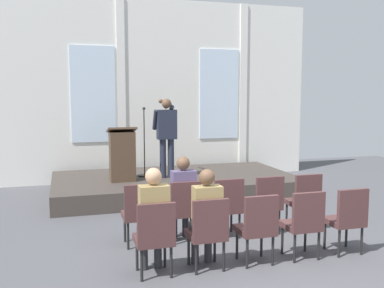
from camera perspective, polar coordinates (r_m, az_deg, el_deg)
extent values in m
plane|color=#4C4C51|center=(5.68, 10.18, -16.60)|extent=(16.83, 16.83, 0.00)
cube|color=silver|center=(11.38, -4.43, 6.93)|extent=(8.22, 0.10, 4.59)
cube|color=silver|center=(11.09, -12.74, 6.33)|extent=(1.08, 0.04, 2.36)
cube|color=silver|center=(11.16, -9.18, 6.87)|extent=(0.20, 0.08, 4.59)
cube|color=silver|center=(11.77, 3.54, 6.49)|extent=(1.08, 0.04, 2.36)
cube|color=silver|center=(12.03, 6.65, 6.89)|extent=(0.20, 0.08, 4.59)
cube|color=#3F3833|center=(9.94, -2.27, -5.24)|extent=(5.31, 2.78, 0.38)
cylinder|color=#232838|center=(9.65, -3.80, -1.90)|extent=(0.14, 0.14, 0.86)
cylinder|color=#232838|center=(9.69, -2.76, -1.85)|extent=(0.14, 0.14, 0.86)
cube|color=#232838|center=(9.58, -3.31, 2.56)|extent=(0.42, 0.22, 0.64)
cube|color=maroon|center=(9.69, -3.47, 3.06)|extent=(0.06, 0.01, 0.39)
sphere|color=brown|center=(9.57, -3.34, 5.28)|extent=(0.21, 0.21, 0.21)
cylinder|color=#232838|center=(9.60, -4.82, 3.16)|extent=(0.09, 0.28, 0.45)
cylinder|color=#232838|center=(9.73, -2.67, 4.69)|extent=(0.15, 0.36, 0.15)
cylinder|color=#232838|center=(9.84, -3.16, 5.00)|extent=(0.11, 0.34, 0.15)
sphere|color=brown|center=(10.07, -4.11, 5.59)|extent=(0.10, 0.10, 0.10)
cylinder|color=black|center=(9.92, -6.18, -4.10)|extent=(0.28, 0.28, 0.03)
cylinder|color=black|center=(9.81, -6.23, 0.15)|extent=(0.02, 0.02, 1.45)
sphere|color=#262626|center=(9.76, -6.29, 4.62)|extent=(0.07, 0.07, 0.07)
cube|color=#4C3828|center=(9.39, -9.07, -1.60)|extent=(0.52, 0.40, 1.05)
cube|color=#4C3828|center=(9.35, -9.14, 1.85)|extent=(0.60, 0.48, 0.14)
cylinder|color=black|center=(6.83, -5.69, -10.68)|extent=(0.04, 0.04, 0.40)
cylinder|color=black|center=(6.78, -8.73, -10.87)|extent=(0.04, 0.04, 0.40)
cylinder|color=black|center=(6.51, -5.12, -11.55)|extent=(0.04, 0.04, 0.40)
cylinder|color=black|center=(6.46, -8.32, -11.75)|extent=(0.04, 0.04, 0.40)
cube|color=#4C2D2D|center=(6.57, -6.99, -9.21)|extent=(0.46, 0.44, 0.08)
cube|color=#4C2D2D|center=(6.32, -6.74, -7.32)|extent=(0.46, 0.06, 0.46)
cylinder|color=black|center=(6.98, -0.13, -10.26)|extent=(0.04, 0.04, 0.40)
cylinder|color=black|center=(6.90, -3.05, -10.50)|extent=(0.04, 0.04, 0.40)
cylinder|color=black|center=(6.67, 0.71, -11.08)|extent=(0.04, 0.04, 0.40)
cylinder|color=black|center=(6.58, -2.35, -11.34)|extent=(0.04, 0.04, 0.40)
cube|color=#4C2D2D|center=(6.71, -1.21, -8.83)|extent=(0.46, 0.44, 0.08)
cube|color=#4C2D2D|center=(6.47, -0.77, -6.96)|extent=(0.46, 0.06, 0.46)
cylinder|color=#2D2D33|center=(6.92, -2.33, -10.26)|extent=(0.10, 0.10, 0.44)
cylinder|color=#2D2D33|center=(6.96, -0.88, -10.14)|extent=(0.10, 0.10, 0.44)
cube|color=#2D2D33|center=(6.75, -1.35, -8.21)|extent=(0.34, 0.36, 0.12)
cube|color=#594C72|center=(6.57, -1.10, -5.74)|extent=(0.36, 0.20, 0.52)
sphere|color=brown|center=(6.52, -1.16, -2.51)|extent=(0.20, 0.20, 0.20)
cylinder|color=black|center=(7.19, 5.13, -9.78)|extent=(0.04, 0.04, 0.40)
cylinder|color=black|center=(7.08, 2.38, -10.04)|extent=(0.04, 0.04, 0.40)
cylinder|color=black|center=(6.89, 6.19, -10.53)|extent=(0.04, 0.04, 0.40)
cylinder|color=black|center=(6.77, 3.32, -10.83)|extent=(0.04, 0.04, 0.40)
cube|color=#4C2D2D|center=(6.91, 4.27, -8.39)|extent=(0.46, 0.44, 0.08)
cube|color=#4C2D2D|center=(6.68, 4.87, -6.55)|extent=(0.46, 0.06, 0.46)
cylinder|color=black|center=(7.46, 10.04, -9.26)|extent=(0.04, 0.04, 0.40)
cylinder|color=black|center=(7.31, 7.48, -9.54)|extent=(0.04, 0.04, 0.40)
cylinder|color=black|center=(7.17, 11.27, -9.94)|extent=(0.04, 0.04, 0.40)
cylinder|color=black|center=(7.02, 8.62, -10.26)|extent=(0.04, 0.04, 0.40)
cube|color=#4C2D2D|center=(7.18, 9.39, -7.90)|extent=(0.46, 0.44, 0.08)
cube|color=#4C2D2D|center=(6.95, 10.12, -6.11)|extent=(0.46, 0.06, 0.46)
cylinder|color=black|center=(7.78, 14.57, -8.71)|extent=(0.04, 0.04, 0.40)
cylinder|color=black|center=(7.61, 12.21, -9.00)|extent=(0.04, 0.04, 0.40)
cylinder|color=black|center=(7.50, 15.92, -9.33)|extent=(0.04, 0.04, 0.40)
cylinder|color=black|center=(7.32, 13.50, -9.65)|extent=(0.04, 0.04, 0.40)
cube|color=#4C2D2D|center=(7.49, 14.10, -7.40)|extent=(0.46, 0.44, 0.08)
cube|color=#4C2D2D|center=(7.27, 14.93, -5.66)|extent=(0.46, 0.06, 0.46)
cylinder|color=black|center=(5.79, -3.55, -13.88)|extent=(0.04, 0.04, 0.40)
cylinder|color=black|center=(5.73, -7.17, -14.16)|extent=(0.04, 0.04, 0.40)
cylinder|color=black|center=(5.48, -2.73, -15.09)|extent=(0.04, 0.04, 0.40)
cylinder|color=black|center=(5.42, -6.57, -15.41)|extent=(0.04, 0.04, 0.40)
cube|color=#4C2D2D|center=(5.52, -5.03, -12.30)|extent=(0.46, 0.44, 0.08)
cube|color=#4C2D2D|center=(5.26, -4.64, -10.17)|extent=(0.46, 0.06, 0.46)
cylinder|color=#2D2D33|center=(5.75, -6.28, -13.87)|extent=(0.10, 0.10, 0.44)
cylinder|color=#2D2D33|center=(5.78, -4.47, -13.74)|extent=(0.10, 0.10, 0.44)
cube|color=#2D2D33|center=(5.56, -5.16, -11.52)|extent=(0.34, 0.36, 0.12)
cube|color=#997F4C|center=(5.36, -4.97, -8.37)|extent=(0.36, 0.20, 0.57)
sphere|color=tan|center=(5.29, -5.05, -4.18)|extent=(0.20, 0.20, 0.20)
cylinder|color=black|center=(5.97, 2.98, -13.25)|extent=(0.04, 0.04, 0.40)
cylinder|color=black|center=(5.87, -0.44, -13.60)|extent=(0.04, 0.04, 0.40)
cylinder|color=black|center=(5.67, 4.15, -14.35)|extent=(0.04, 0.04, 0.40)
cylinder|color=black|center=(5.56, 0.56, -14.76)|extent=(0.04, 0.04, 0.40)
cube|color=#4C2D2D|center=(5.68, 1.82, -11.71)|extent=(0.46, 0.44, 0.08)
cube|color=#4C2D2D|center=(5.43, 2.47, -9.61)|extent=(0.46, 0.06, 0.46)
cylinder|color=#2D2D33|center=(5.89, 0.40, -13.30)|extent=(0.10, 0.10, 0.44)
cylinder|color=#2D2D33|center=(5.94, 2.10, -13.12)|extent=(0.10, 0.10, 0.44)
cube|color=#2D2D33|center=(5.72, 1.64, -10.96)|extent=(0.34, 0.36, 0.12)
cube|color=#997F4C|center=(5.53, 2.00, -8.13)|extent=(0.36, 0.20, 0.52)
sphere|color=brown|center=(5.47, 1.95, -4.33)|extent=(0.20, 0.20, 0.20)
cylinder|color=black|center=(6.22, 9.02, -12.50)|extent=(0.04, 0.04, 0.40)
cylinder|color=black|center=(6.08, 5.88, -12.91)|extent=(0.04, 0.04, 0.40)
cylinder|color=black|center=(5.93, 10.47, -13.49)|extent=(0.04, 0.04, 0.40)
cylinder|color=black|center=(5.78, 7.19, -13.96)|extent=(0.04, 0.04, 0.40)
cube|color=#4C2D2D|center=(5.92, 8.18, -11.02)|extent=(0.46, 0.44, 0.08)
cube|color=#4C2D2D|center=(5.68, 9.03, -8.96)|extent=(0.46, 0.06, 0.46)
cylinder|color=black|center=(6.52, 14.52, -11.71)|extent=(0.04, 0.04, 0.40)
cylinder|color=black|center=(6.35, 11.67, -12.13)|extent=(0.04, 0.04, 0.40)
cylinder|color=black|center=(6.25, 16.16, -12.58)|extent=(0.04, 0.04, 0.40)
cylinder|color=black|center=(6.07, 13.22, -13.07)|extent=(0.04, 0.04, 0.40)
cube|color=#4C2D2D|center=(6.22, 13.96, -10.27)|extent=(0.46, 0.44, 0.08)
cube|color=#4C2D2D|center=(6.00, 14.95, -8.27)|extent=(0.46, 0.06, 0.46)
cylinder|color=black|center=(6.88, 19.45, -10.90)|extent=(0.04, 0.04, 0.40)
cylinder|color=black|center=(6.69, 16.90, -11.33)|extent=(0.04, 0.04, 0.40)
cylinder|color=black|center=(6.63, 21.21, -11.66)|extent=(0.04, 0.04, 0.40)
cylinder|color=black|center=(6.42, 18.60, -12.14)|extent=(0.04, 0.04, 0.40)
cube|color=#4C2D2D|center=(6.58, 19.12, -9.51)|extent=(0.46, 0.44, 0.08)
cube|color=#4C2D2D|center=(6.37, 20.21, -7.59)|extent=(0.46, 0.06, 0.46)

